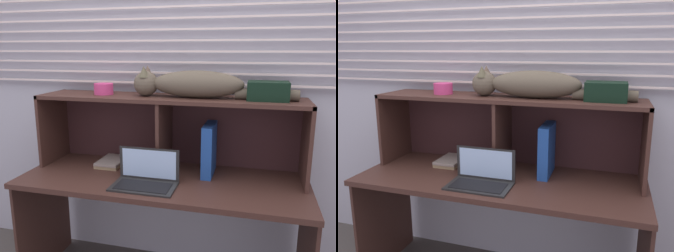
# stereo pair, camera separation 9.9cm
# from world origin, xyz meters

# --- Properties ---
(back_panel_with_blinds) EXTENTS (4.40, 0.08, 2.50)m
(back_panel_with_blinds) POSITION_xyz_m (0.00, 0.55, 1.26)
(back_panel_with_blinds) COLOR #B6B9C5
(back_panel_with_blinds) RESTS_ON ground
(desk) EXTENTS (1.64, 0.63, 0.72)m
(desk) POSITION_xyz_m (0.00, 0.20, 0.59)
(desk) COLOR #412620
(desk) RESTS_ON ground
(hutch_shelf_unit) EXTENTS (1.58, 0.33, 0.45)m
(hutch_shelf_unit) POSITION_xyz_m (-0.00, 0.37, 1.04)
(hutch_shelf_unit) COLOR #412620
(hutch_shelf_unit) RESTS_ON desk
(cat) EXTENTS (0.93, 0.17, 0.18)m
(cat) POSITION_xyz_m (0.14, 0.33, 1.25)
(cat) COLOR brown
(cat) RESTS_ON hutch_shelf_unit
(laptop) EXTENTS (0.35, 0.20, 0.19)m
(laptop) POSITION_xyz_m (-0.06, 0.07, 0.76)
(laptop) COLOR black
(laptop) RESTS_ON desk
(binder_upright) EXTENTS (0.06, 0.24, 0.30)m
(binder_upright) POSITION_xyz_m (0.25, 0.33, 0.87)
(binder_upright) COLOR #1F499B
(binder_upright) RESTS_ON desk
(book_stack) EXTENTS (0.15, 0.23, 0.04)m
(book_stack) POSITION_xyz_m (-0.37, 0.33, 0.74)
(book_stack) COLOR tan
(book_stack) RESTS_ON desk
(small_basket) EXTENTS (0.12, 0.12, 0.07)m
(small_basket) POSITION_xyz_m (-0.41, 0.33, 1.20)
(small_basket) COLOR #D13C7A
(small_basket) RESTS_ON hutch_shelf_unit
(storage_box) EXTENTS (0.22, 0.16, 0.10)m
(storage_box) POSITION_xyz_m (0.56, 0.33, 1.22)
(storage_box) COLOR black
(storage_box) RESTS_ON hutch_shelf_unit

